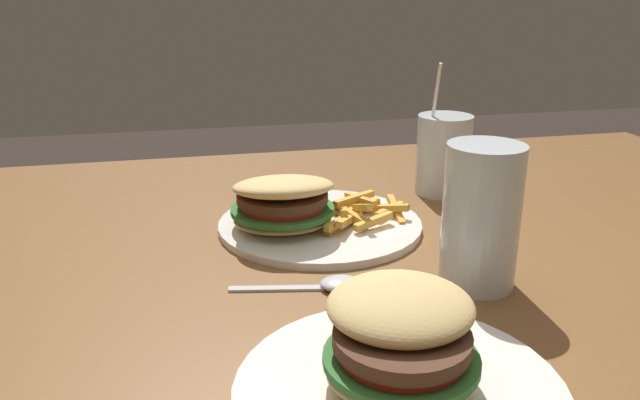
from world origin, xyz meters
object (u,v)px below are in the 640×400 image
object	(u,v)px
beer_glass	(481,219)
meal_plate_far	(400,363)
juice_glass	(443,158)
spoon	(333,284)
meal_plate_near	(302,211)

from	to	relation	value
beer_glass	meal_plate_far	size ratio (longest dim) A/B	0.59
juice_glass	spoon	bearing A→B (deg)	48.96
juice_glass	spoon	distance (m)	0.38
juice_glass	meal_plate_far	xyz separation A→B (m)	(0.24, 0.48, -0.03)
beer_glass	juice_glass	distance (m)	0.32
juice_glass	meal_plate_far	world-z (taller)	juice_glass
meal_plate_far	spoon	bearing A→B (deg)	-87.65
meal_plate_near	meal_plate_far	distance (m)	0.36
meal_plate_near	meal_plate_far	bearing A→B (deg)	91.32
meal_plate_near	beer_glass	distance (m)	0.25
beer_glass	spoon	xyz separation A→B (m)	(0.16, -0.02, -0.07)
beer_glass	juice_glass	bearing A→B (deg)	-106.48
juice_glass	spoon	size ratio (longest dim) A/B	1.41
meal_plate_far	meal_plate_near	bearing A→B (deg)	-88.68
beer_glass	meal_plate_far	distance (m)	0.23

